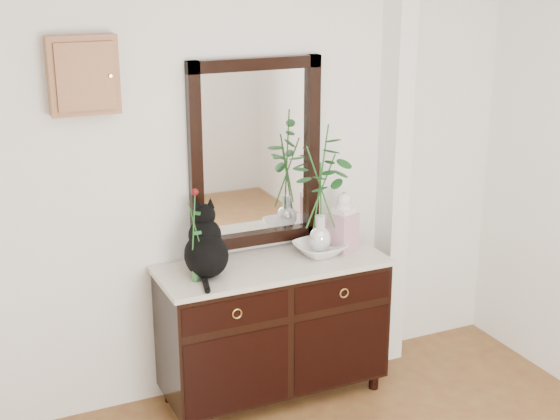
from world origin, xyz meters
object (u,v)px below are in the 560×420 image
cat (206,241)px  lotus_bowl (320,249)px  ginger_jar (343,221)px  sideboard (273,323)px

cat → lotus_bowl: size_ratio=1.35×
ginger_jar → cat: bearing=-177.3°
sideboard → cat: bearing=-179.2°
sideboard → ginger_jar: 0.73m
sideboard → lotus_bowl: (0.31, 0.01, 0.41)m
cat → lotus_bowl: 0.73m
sideboard → cat: cat is taller
cat → ginger_jar: bearing=16.4°
sideboard → lotus_bowl: 0.52m
ginger_jar → lotus_bowl: bearing=-172.7°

